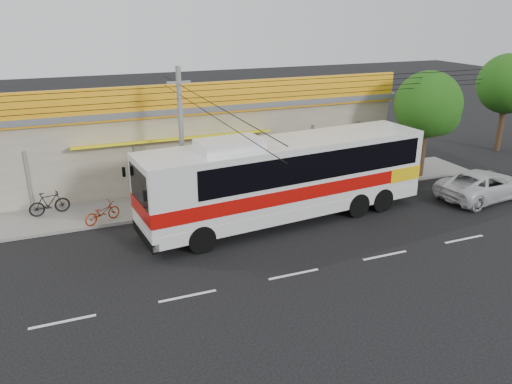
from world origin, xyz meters
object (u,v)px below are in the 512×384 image
at_px(tree_near, 430,107).
at_px(motorbike_red, 102,212).
at_px(coach_bus, 291,173).
at_px(utility_pole, 179,94).
at_px(white_car, 484,185).
at_px(tree_far, 510,86).
at_px(motorbike_dark, 49,203).

bearing_deg(tree_near, motorbike_red, -179.67).
relative_size(coach_bus, utility_pole, 0.40).
distance_m(coach_bus, motorbike_red, 8.64).
xyz_separation_m(white_car, tree_near, (-0.71, 3.84, 3.37)).
height_order(white_car, tree_near, tree_near).
relative_size(coach_bus, motorbike_red, 7.79).
relative_size(coach_bus, tree_near, 2.25).
bearing_deg(tree_far, motorbike_dark, -177.87).
distance_m(coach_bus, tree_near, 10.14).
bearing_deg(tree_near, tree_far, 17.65).
bearing_deg(coach_bus, motorbike_dark, 151.39).
relative_size(white_car, utility_pole, 0.15).
bearing_deg(motorbike_red, white_car, -128.70).
distance_m(tree_near, tree_far, 9.22).
bearing_deg(motorbike_dark, utility_pole, -120.73).
height_order(white_car, tree_far, tree_far).
xyz_separation_m(coach_bus, white_car, (10.34, -1.27, -1.49)).
bearing_deg(utility_pole, tree_near, 1.71).
xyz_separation_m(motorbike_red, tree_far, (26.54, 2.90, 3.78)).
height_order(motorbike_red, tree_far, tree_far).
bearing_deg(utility_pole, tree_far, 8.02).
bearing_deg(motorbike_red, motorbike_dark, 22.66).
bearing_deg(tree_far, motorbike_red, -173.76).
distance_m(coach_bus, motorbike_dark, 11.26).
xyz_separation_m(tree_near, tree_far, (8.79, 2.80, 0.29)).
xyz_separation_m(motorbike_red, white_car, (18.46, -3.73, 0.12)).
height_order(coach_bus, white_car, coach_bus).
bearing_deg(coach_bus, tree_near, 8.90).
bearing_deg(coach_bus, utility_pole, 148.05).
distance_m(coach_bus, tree_far, 19.30).
xyz_separation_m(utility_pole, tree_near, (14.03, 0.42, -1.59)).
height_order(utility_pole, tree_far, utility_pole).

